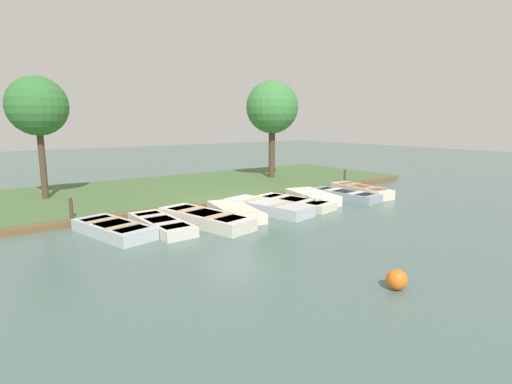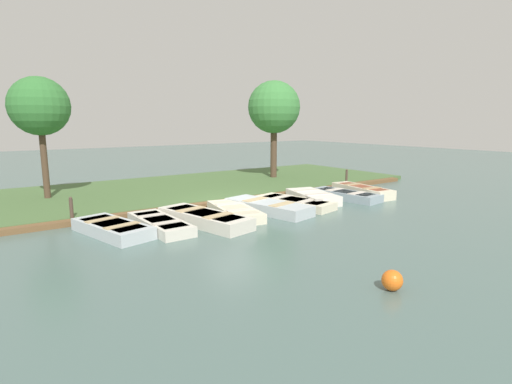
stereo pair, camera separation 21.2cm
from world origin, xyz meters
name	(u,v)px [view 1 (the left image)]	position (x,y,z in m)	size (l,w,h in m)	color
ground_plane	(236,208)	(0.00, 0.00, 0.00)	(80.00, 80.00, 0.00)	#4C6660
shore_bank	(180,188)	(-5.00, 0.00, 0.10)	(8.00, 24.00, 0.20)	#476638
dock_walkway	(221,201)	(-1.12, 0.00, 0.09)	(1.00, 22.37, 0.18)	brown
rowboat_0	(113,229)	(1.03, -5.04, 0.19)	(3.08, 1.80, 0.38)	#B2BCC1
rowboat_1	(161,224)	(1.24, -3.63, 0.17)	(3.09, 1.08, 0.34)	beige
rowboat_2	(205,218)	(1.56, -2.24, 0.21)	(3.74, 1.89, 0.42)	beige
rowboat_3	(235,211)	(1.19, -0.83, 0.18)	(3.13, 1.63, 0.36)	beige
rowboat_4	(268,207)	(1.34, 0.54, 0.20)	(3.61, 1.90, 0.41)	#B2BCC1
rowboat_5	(294,202)	(1.14, 2.00, 0.16)	(3.43, 1.81, 0.33)	beige
rowboat_6	(312,197)	(0.85, 3.25, 0.21)	(2.84, 1.84, 0.42)	silver
rowboat_7	(344,195)	(1.22, 4.85, 0.17)	(3.21, 1.47, 0.35)	#8C9EA8
rowboat_8	(361,190)	(1.08, 6.12, 0.22)	(3.25, 1.33, 0.44)	beige
mooring_post_near	(71,211)	(-1.05, -5.75, 0.45)	(0.12, 0.12, 0.90)	#47382D
mooring_post_far	(345,178)	(-1.05, 7.42, 0.45)	(0.12, 0.12, 0.90)	#47382D
buoy	(397,280)	(8.34, -1.63, 0.21)	(0.42, 0.42, 0.42)	orange
park_tree_far_left	(37,107)	(-5.37, -5.86, 3.89)	(2.34, 2.34, 5.10)	#4C3828
park_tree_left	(272,108)	(-4.90, 5.63, 4.06)	(2.88, 2.88, 5.55)	#4C3828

